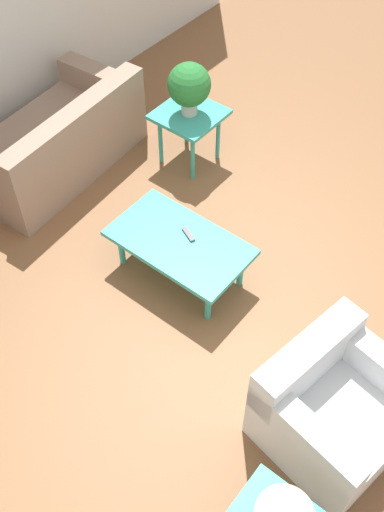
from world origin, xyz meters
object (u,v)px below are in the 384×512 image
armchair (332,407)px  coffee_table (180,244)px  side_table_plant (189,120)px  potted_plant (189,86)px  sofa (56,142)px

armchair → coffee_table: 1.70m
side_table_plant → coffee_table: bearing=125.6°
coffee_table → potted_plant: potted_plant is taller
sofa → armchair: sofa is taller
side_table_plant → sofa: bearing=43.6°
side_table_plant → potted_plant: 0.37m
sofa → potted_plant: 1.37m
sofa → potted_plant: size_ratio=3.60×
sofa → side_table_plant: size_ratio=3.10×
potted_plant → coffee_table: bearing=125.6°
potted_plant → armchair: bearing=146.9°
coffee_table → sofa: bearing=-9.7°
armchair → coffee_table: size_ratio=0.89×
side_table_plant → armchair: bearing=146.9°
sofa → armchair: bearing=73.3°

